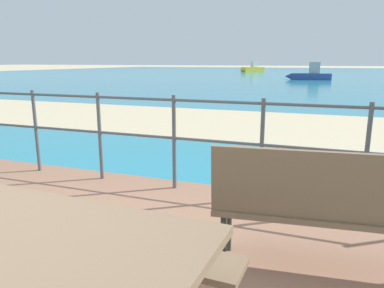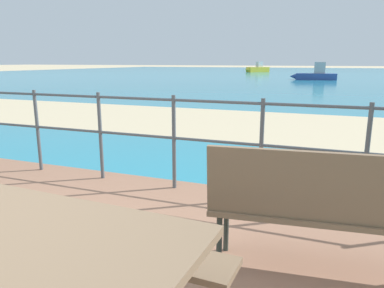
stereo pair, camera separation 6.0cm
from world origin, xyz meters
TOP-DOWN VIEW (x-y plane):
  - sea_water at (0.00, 40.00)m, footprint 90.00×90.00m
  - beach_strip at (0.00, 7.25)m, footprint 54.00×4.54m
  - picnic_table at (0.47, -0.28)m, footprint 1.58×1.44m
  - park_bench at (1.70, 1.05)m, footprint 1.66×0.60m
  - railing_fence at (0.00, 2.36)m, footprint 5.94×0.04m
  - boat_mid at (0.22, 29.87)m, footprint 3.64×1.20m
  - boat_far at (-8.27, 48.91)m, footprint 3.11×3.17m

SIDE VIEW (x-z plane):
  - sea_water at x=0.00m, z-range 0.00..0.01m
  - beach_strip at x=0.00m, z-range 0.00..0.01m
  - boat_mid at x=0.22m, z-range -0.27..1.13m
  - boat_far at x=-8.27m, z-range -0.27..1.14m
  - park_bench at x=1.70m, z-range 0.15..1.06m
  - picnic_table at x=0.47m, z-range 0.25..1.03m
  - railing_fence at x=0.00m, z-range 0.18..1.25m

